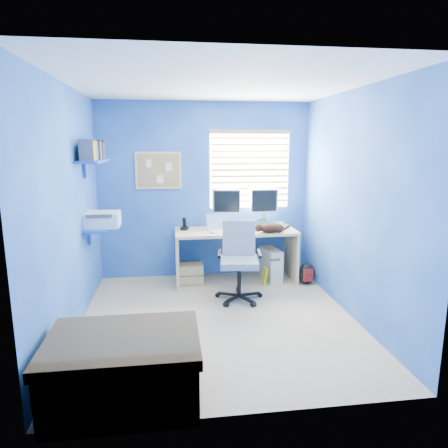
{
  "coord_description": "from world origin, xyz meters",
  "views": [
    {
      "loc": [
        -0.49,
        -4.1,
        1.91
      ],
      "look_at": [
        0.15,
        0.65,
        0.95
      ],
      "focal_mm": 32.0,
      "sensor_mm": 36.0,
      "label": 1
    }
  ],
  "objects": [
    {
      "name": "bed_corner",
      "position": [
        -0.87,
        -1.31,
        0.26
      ],
      "size": [
        1.08,
        0.77,
        0.52
      ],
      "primitive_type": "cube",
      "color": "#463624",
      "rests_on": "floor"
    },
    {
      "name": "wall_left",
      "position": [
        -1.5,
        0.0,
        1.25
      ],
      "size": [
        0.01,
        3.2,
        2.5
      ],
      "primitive_type": "cube",
      "color": "#1945A4",
      "rests_on": "ground"
    },
    {
      "name": "cat",
      "position": [
        0.84,
        1.02,
        0.8
      ],
      "size": [
        0.39,
        0.25,
        0.13
      ],
      "primitive_type": "ellipsoid",
      "rotation": [
        0.0,
        0.0,
        0.19
      ],
      "color": "black",
      "rests_on": "desk"
    },
    {
      "name": "office_chair",
      "position": [
        0.33,
        0.59,
        0.36
      ],
      "size": [
        0.63,
        0.63,
        0.96
      ],
      "color": "black",
      "rests_on": "floor"
    },
    {
      "name": "ceiling",
      "position": [
        0.0,
        0.0,
        2.5
      ],
      "size": [
        3.0,
        3.2,
        0.0
      ],
      "primitive_type": "cube",
      "color": "white",
      "rests_on": "wall_back"
    },
    {
      "name": "tower_pc",
      "position": [
        0.91,
        1.24,
        0.23
      ],
      "size": [
        0.25,
        0.46,
        0.45
      ],
      "primitive_type": "cube",
      "rotation": [
        0.0,
        0.0,
        0.15
      ],
      "color": "beige",
      "rests_on": "floor"
    },
    {
      "name": "wall_right",
      "position": [
        1.5,
        0.0,
        1.25
      ],
      "size": [
        0.01,
        3.2,
        2.5
      ],
      "primitive_type": "cube",
      "color": "#1945A4",
      "rests_on": "ground"
    },
    {
      "name": "monitor_right",
      "position": [
        0.85,
        1.48,
        1.01
      ],
      "size": [
        0.41,
        0.14,
        0.54
      ],
      "primitive_type": "cube",
      "rotation": [
        0.0,
        0.0,
        0.05
      ],
      "color": "silver",
      "rests_on": "desk"
    },
    {
      "name": "wall_back",
      "position": [
        0.0,
        1.6,
        1.25
      ],
      "size": [
        3.0,
        0.01,
        2.5
      ],
      "primitive_type": "cube",
      "color": "#1945A4",
      "rests_on": "ground"
    },
    {
      "name": "wall_shelves",
      "position": [
        -1.35,
        0.75,
        1.43
      ],
      "size": [
        0.42,
        0.9,
        1.05
      ],
      "color": "#1F42B0",
      "rests_on": "ground"
    },
    {
      "name": "cd_spindle",
      "position": [
        1.05,
        1.37,
        0.78
      ],
      "size": [
        0.13,
        0.13,
        0.07
      ],
      "primitive_type": "cylinder",
      "color": "silver",
      "rests_on": "desk"
    },
    {
      "name": "mug",
      "position": [
        0.81,
        1.45,
        0.79
      ],
      "size": [
        0.1,
        0.09,
        0.1
      ],
      "primitive_type": "imported",
      "color": "#236456",
      "rests_on": "desk"
    },
    {
      "name": "wall_front",
      "position": [
        0.0,
        -1.6,
        1.25
      ],
      "size": [
        3.0,
        0.01,
        2.5
      ],
      "primitive_type": "cube",
      "color": "#1945A4",
      "rests_on": "ground"
    },
    {
      "name": "drawer_boxes",
      "position": [
        -0.24,
        1.27,
        0.14
      ],
      "size": [
        0.35,
        0.28,
        0.27
      ],
      "primitive_type": "cube",
      "color": "tan",
      "rests_on": "floor"
    },
    {
      "name": "desk",
      "position": [
        0.39,
        1.26,
        0.37
      ],
      "size": [
        1.67,
        0.65,
        0.74
      ],
      "primitive_type": "cube",
      "color": "tan",
      "rests_on": "floor"
    },
    {
      "name": "laptop",
      "position": [
        0.19,
        1.18,
        0.85
      ],
      "size": [
        0.4,
        0.36,
        0.22
      ],
      "primitive_type": "cube",
      "rotation": [
        0.0,
        0.0,
        0.34
      ],
      "color": "silver",
      "rests_on": "desk"
    },
    {
      "name": "monitor_left",
      "position": [
        0.3,
        1.5,
        1.01
      ],
      "size": [
        0.42,
        0.2,
        0.54
      ],
      "primitive_type": "cube",
      "rotation": [
        0.0,
        0.0,
        -0.2
      ],
      "color": "silver",
      "rests_on": "desk"
    },
    {
      "name": "floor",
      "position": [
        0.0,
        0.0,
        0.0
      ],
      "size": [
        3.0,
        3.2,
        0.0
      ],
      "primitive_type": "cube",
      "color": "#C6AE89",
      "rests_on": "ground"
    },
    {
      "name": "yellow_book",
      "position": [
        0.77,
        1.04,
        0.12
      ],
      "size": [
        0.03,
        0.17,
        0.24
      ],
      "primitive_type": "cube",
      "color": "yellow",
      "rests_on": "floor"
    },
    {
      "name": "phone",
      "position": [
        -0.31,
        1.36,
        0.82
      ],
      "size": [
        0.13,
        0.14,
        0.17
      ],
      "primitive_type": "cube",
      "rotation": [
        0.0,
        0.0,
        -0.41
      ],
      "color": "black",
      "rests_on": "desk"
    },
    {
      "name": "corkboard",
      "position": [
        -0.65,
        1.58,
        1.55
      ],
      "size": [
        0.64,
        0.02,
        0.52
      ],
      "color": "tan",
      "rests_on": "ground"
    },
    {
      "name": "backpack",
      "position": [
        1.36,
        1.0,
        0.15
      ],
      "size": [
        0.28,
        0.23,
        0.29
      ],
      "primitive_type": "ellipsoid",
      "rotation": [
        0.0,
        0.0,
        0.19
      ],
      "color": "black",
      "rests_on": "floor"
    },
    {
      "name": "window_blinds",
      "position": [
        0.65,
        1.57,
        1.55
      ],
      "size": [
        1.15,
        0.05,
        1.1
      ],
      "color": "white",
      "rests_on": "ground"
    }
  ]
}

